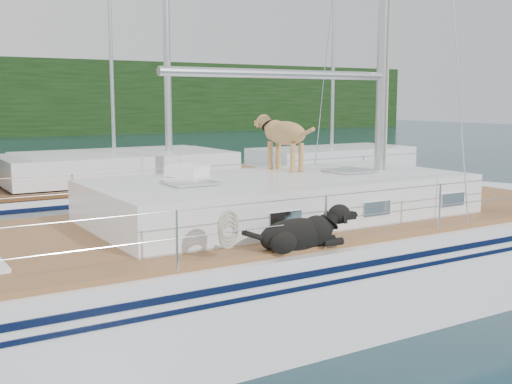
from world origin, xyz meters
TOP-DOWN VIEW (x-y plane):
  - ground at (0.00, 0.00)m, footprint 120.00×120.00m
  - main_sailboat at (0.10, -0.00)m, footprint 12.00×3.81m
  - neighbor_sailboat at (-0.52, 5.96)m, footprint 11.00×3.50m
  - bg_boat_center at (4.00, 16.00)m, footprint 7.20×3.00m
  - bg_boat_east at (12.00, 13.00)m, footprint 6.40×3.00m

SIDE VIEW (x-z plane):
  - ground at x=0.00m, z-range 0.00..0.00m
  - bg_boat_center at x=4.00m, z-range -5.37..6.28m
  - bg_boat_east at x=12.00m, z-range -5.37..6.28m
  - neighbor_sailboat at x=-0.52m, z-range -6.02..7.28m
  - main_sailboat at x=0.10m, z-range -6.33..7.68m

